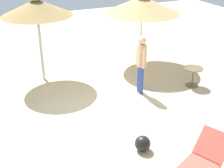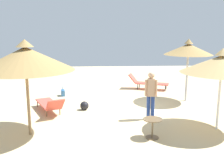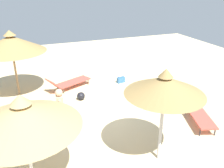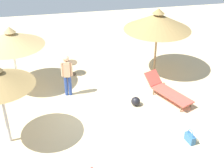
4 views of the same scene
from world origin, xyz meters
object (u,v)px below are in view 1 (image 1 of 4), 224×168
Objects in this scene: parasol_umbrella_edge at (37,7)px; beach_ball at (143,143)px; parasol_umbrella_center at (142,4)px; side_table_round at (193,74)px; person_standing_front at (141,62)px.

parasol_umbrella_edge is 7.94× the size of beach_ball.
beach_ball is at bearing -27.77° from parasol_umbrella_center.
beach_ball is at bearing 14.45° from parasol_umbrella_edge.
side_table_round reaches higher than beach_ball.
side_table_round is (0.26, 1.68, -0.57)m from person_standing_front.
parasol_umbrella_center is at bearing 88.54° from parasol_umbrella_edge.
parasol_umbrella_center reaches higher than side_table_round.
person_standing_front is 2.81m from beach_ball.
parasol_umbrella_edge is 5.04m from side_table_round.
side_table_round is 3.62m from beach_ball.
side_table_round is at bearing 15.57° from parasol_umbrella_center.
parasol_umbrella_edge is 1.60× the size of person_standing_front.
beach_ball is (2.13, -2.91, -0.23)m from side_table_round.
person_standing_front is at bearing -98.92° from side_table_round.
beach_ball is (4.44, 1.14, -2.12)m from parasol_umbrella_edge.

